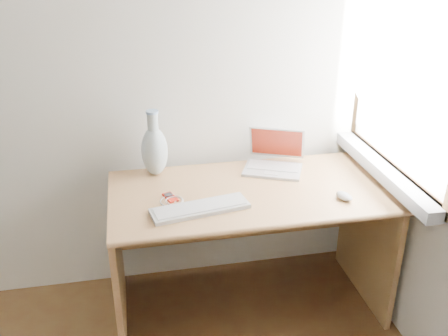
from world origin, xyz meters
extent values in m
cube|color=white|center=(0.00, 1.75, 1.30)|extent=(3.50, 0.04, 2.60)
cube|color=white|center=(1.75, 1.30, 1.32)|extent=(0.01, 0.90, 1.00)
cube|color=gray|center=(1.69, 1.30, 0.79)|extent=(0.10, 0.96, 0.06)
cube|color=white|center=(1.67, 1.30, 1.35)|extent=(0.02, 0.84, 0.92)
cube|color=tan|center=(1.03, 1.36, 0.70)|extent=(1.36, 0.68, 0.03)
cube|color=tan|center=(0.37, 1.36, 0.34)|extent=(0.03, 0.64, 0.69)
cube|color=tan|center=(1.69, 1.36, 0.34)|extent=(0.03, 0.64, 0.69)
cube|color=tan|center=(1.03, 1.68, 0.46)|extent=(1.30, 0.03, 0.45)
cube|color=silver|center=(1.20, 1.54, 0.73)|extent=(0.35, 0.31, 0.01)
cube|color=white|center=(1.20, 1.54, 0.73)|extent=(0.29, 0.21, 0.00)
cube|color=silver|center=(1.20, 1.64, 0.82)|extent=(0.30, 0.19, 0.19)
cube|color=maroon|center=(1.20, 1.64, 0.82)|extent=(0.27, 0.17, 0.16)
cube|color=silver|center=(0.76, 1.20, 0.73)|extent=(0.46, 0.21, 0.02)
cube|color=white|center=(0.76, 1.20, 0.74)|extent=(0.42, 0.17, 0.00)
ellipsoid|color=silver|center=(1.44, 1.17, 0.73)|extent=(0.08, 0.11, 0.03)
cube|color=#AD180C|center=(0.64, 1.34, 0.72)|extent=(0.07, 0.11, 0.01)
cube|color=black|center=(0.64, 1.34, 0.73)|extent=(0.04, 0.04, 0.00)
torus|color=silver|center=(0.64, 1.31, 0.72)|extent=(0.15, 0.15, 0.01)
cube|color=silver|center=(0.65, 1.33, 0.72)|extent=(0.04, 0.08, 0.01)
ellipsoid|color=silver|center=(0.59, 1.62, 0.85)|extent=(0.13, 0.13, 0.26)
cylinder|color=silver|center=(0.59, 1.62, 1.00)|extent=(0.05, 0.05, 0.10)
cylinder|color=#88AFDA|center=(0.59, 1.62, 1.06)|extent=(0.06, 0.06, 0.01)
camera|label=1|loc=(0.49, -0.74, 1.84)|focal=40.00mm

